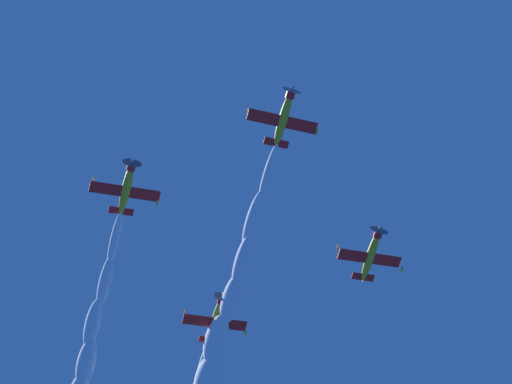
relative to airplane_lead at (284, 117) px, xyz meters
name	(u,v)px	position (x,y,z in m)	size (l,w,h in m)	color
airplane_lead	(284,117)	(0.00, 0.00, 0.00)	(7.11, 7.77, 2.52)	gold
airplane_left_wingman	(371,254)	(-18.06, 7.43, -0.77)	(7.11, 7.67, 2.77)	gold
airplane_right_wingman	(126,188)	(-4.85, -18.83, -0.87)	(7.17, 7.67, 2.67)	gold
airplane_slot_tail	(216,319)	(-23.99, -12.26, -0.02)	(7.11, 7.71, 2.63)	gold
smoke_trail_lead	(205,379)	(-31.68, -15.08, -0.99)	(43.36, 22.67, 4.15)	white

